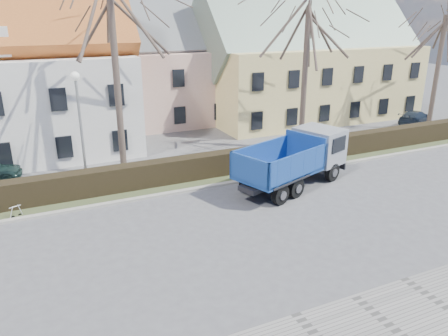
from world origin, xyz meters
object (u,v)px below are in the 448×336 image
streetlight (82,133)px  parked_car_b (415,117)px  dump_truck (290,162)px  cart_frame (11,213)px

streetlight → parked_car_b: 26.89m
dump_truck → cart_frame: bearing=152.4°
streetlight → parked_car_b: size_ratio=1.58×
dump_truck → streetlight: streetlight is taller
streetlight → parked_car_b: bearing=6.7°
streetlight → cart_frame: bearing=-148.8°
parked_car_b → dump_truck: bearing=92.7°
dump_truck → cart_frame: size_ratio=9.82×
cart_frame → parked_car_b: parked_car_b is taller
cart_frame → parked_car_b: 30.66m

